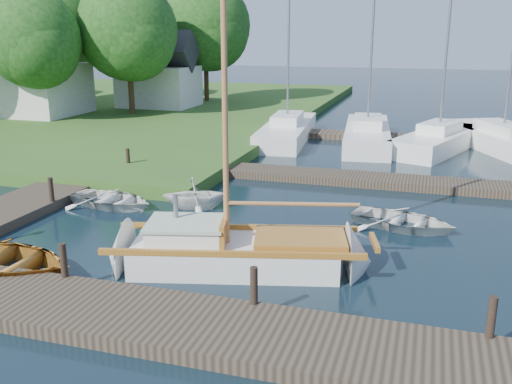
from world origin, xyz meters
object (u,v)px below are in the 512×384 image
(house_c, at_px, (159,77))
(tree_4, at_px, (57,21))
(mooring_post_4, at_px, (51,190))
(tender_c, at_px, (403,217))
(mooring_post_2, at_px, (254,286))
(sailboat, at_px, (242,255))
(mooring_post_1, at_px, (64,260))
(tender_a, at_px, (111,197))
(marina_boat_0, at_px, (287,129))
(marina_boat_2, at_px, (439,139))
(tree_7, at_px, (205,24))
(tree_3, at_px, (128,29))
(house_a, at_px, (31,75))
(mooring_post_5, at_px, (128,158))
(marina_boat_1, at_px, (367,133))
(marina_boat_3, at_px, (503,140))
(tender_b, at_px, (196,191))
(tree_2, at_px, (34,39))
(mooring_post_3, at_px, (492,317))

(house_c, xyz_separation_m, tree_4, (-8.00, 0.05, 3.79))
(mooring_post_4, bearing_deg, tender_c, 8.16)
(mooring_post_2, height_order, sailboat, sailboat)
(mooring_post_1, xyz_separation_m, tender_a, (-2.38, 5.97, -0.38))
(sailboat, relative_size, marina_boat_0, 0.92)
(mooring_post_2, relative_size, marina_boat_2, 0.06)
(tree_4, bearing_deg, tree_7, 21.80)
(tree_3, bearing_deg, tender_c, -42.28)
(marina_boat_2, height_order, tree_4, marina_boat_2)
(tender_a, relative_size, house_c, 0.59)
(marina_boat_0, bearing_deg, mooring_post_2, -173.36)
(marina_boat_2, xyz_separation_m, house_a, (-25.11, 2.02, 2.37))
(sailboat, bearing_deg, mooring_post_1, -160.25)
(tender_a, xyz_separation_m, tree_4, (-16.61, 21.08, 6.05))
(mooring_post_5, bearing_deg, marina_boat_0, 65.99)
(sailboat, distance_m, tender_c, 5.61)
(house_c, bearing_deg, mooring_post_5, -67.62)
(tree_7, bearing_deg, sailboat, -66.56)
(marina_boat_1, bearing_deg, tender_a, 147.00)
(marina_boat_3, distance_m, tree_4, 31.52)
(tender_b, height_order, house_c, house_c)
(marina_boat_0, bearing_deg, sailboat, -175.08)
(mooring_post_2, bearing_deg, marina_boat_3, 71.47)
(mooring_post_1, relative_size, marina_boat_1, 0.08)
(mooring_post_1, height_order, tender_b, tender_b)
(tender_c, height_order, marina_boat_1, marina_boat_1)
(mooring_post_5, distance_m, tree_2, 14.95)
(tree_4, xyz_separation_m, tree_7, (10.00, 4.00, -0.17))
(mooring_post_2, bearing_deg, mooring_post_1, 180.00)
(mooring_post_4, bearing_deg, marina_boat_2, 49.10)
(house_c, bearing_deg, marina_boat_0, -33.38)
(tree_7, bearing_deg, mooring_post_4, -79.14)
(mooring_post_2, bearing_deg, tree_7, 113.50)
(marina_boat_3, relative_size, tree_3, 1.49)
(tender_c, bearing_deg, marina_boat_2, 11.84)
(house_c, bearing_deg, tree_2, -116.70)
(house_a, height_order, house_c, house_a)
(sailboat, distance_m, marina_boat_0, 17.55)
(tree_7, bearing_deg, house_c, -116.31)
(mooring_post_4, xyz_separation_m, tree_4, (-15.00, 22.05, 5.67))
(tender_b, relative_size, marina_boat_1, 0.22)
(sailboat, bearing_deg, tree_3, 110.74)
(mooring_post_2, distance_m, mooring_post_4, 9.86)
(mooring_post_4, height_order, mooring_post_5, same)
(mooring_post_3, bearing_deg, tender_c, 106.06)
(mooring_post_4, distance_m, marina_boat_0, 15.19)
(tender_b, distance_m, tree_4, 28.82)
(mooring_post_4, distance_m, tender_a, 1.92)
(mooring_post_2, bearing_deg, marina_boat_1, 89.92)
(marina_boat_0, relative_size, tree_7, 1.14)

